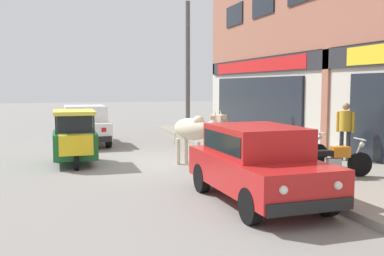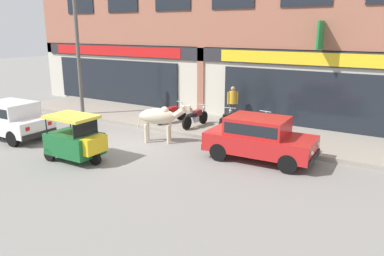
% 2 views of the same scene
% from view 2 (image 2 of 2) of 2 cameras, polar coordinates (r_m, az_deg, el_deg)
% --- Properties ---
extents(ground_plane, '(90.00, 90.00, 0.00)m').
position_cam_2_polar(ground_plane, '(14.40, -10.56, -2.51)').
color(ground_plane, gray).
extents(sidewalk, '(19.00, 3.59, 0.15)m').
position_cam_2_polar(sidewalk, '(17.40, -1.68, 1.00)').
color(sidewalk, gray).
rests_on(sidewalk, ground).
extents(shop_building, '(23.00, 1.40, 9.35)m').
position_cam_2_polar(shop_building, '(18.64, 1.86, 15.53)').
color(shop_building, '#9E604C').
rests_on(shop_building, ground).
extents(cow, '(2.01, 1.15, 1.61)m').
position_cam_2_polar(cow, '(14.27, -4.88, 1.72)').
color(cow, beige).
rests_on(cow, ground).
extents(car_0, '(3.67, 1.76, 1.46)m').
position_cam_2_polar(car_0, '(12.49, 10.18, -1.27)').
color(car_0, black).
rests_on(car_0, ground).
extents(car_1, '(3.66, 1.72, 1.46)m').
position_cam_2_polar(car_1, '(16.55, -25.98, 1.40)').
color(car_1, black).
rests_on(car_1, ground).
extents(auto_rickshaw, '(2.00, 1.18, 1.52)m').
position_cam_2_polar(auto_rickshaw, '(12.88, -17.25, -1.94)').
color(auto_rickshaw, black).
rests_on(auto_rickshaw, ground).
extents(motorcycle_0, '(0.68, 1.78, 0.88)m').
position_cam_2_polar(motorcycle_0, '(16.88, -3.24, 2.15)').
color(motorcycle_0, black).
rests_on(motorcycle_0, sidewalk).
extents(motorcycle_1, '(0.52, 1.81, 0.88)m').
position_cam_2_polar(motorcycle_1, '(16.14, 0.53, 1.58)').
color(motorcycle_1, black).
rests_on(motorcycle_1, sidewalk).
extents(motorcycle_2, '(0.57, 1.80, 0.88)m').
position_cam_2_polar(motorcycle_2, '(15.46, 5.16, 0.93)').
color(motorcycle_2, black).
rests_on(motorcycle_2, sidewalk).
extents(motorcycle_3, '(0.56, 1.81, 0.88)m').
position_cam_2_polar(motorcycle_3, '(15.04, 9.93, 0.37)').
color(motorcycle_3, black).
rests_on(motorcycle_3, sidewalk).
extents(pedestrian, '(0.40, 0.35, 1.60)m').
position_cam_2_polar(pedestrian, '(17.05, 6.21, 4.27)').
color(pedestrian, '#2D2D33').
rests_on(pedestrian, sidewalk).
extents(utility_pole, '(0.18, 0.18, 5.41)m').
position_cam_2_polar(utility_pole, '(19.08, -16.88, 10.06)').
color(utility_pole, '#595651').
rests_on(utility_pole, sidewalk).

